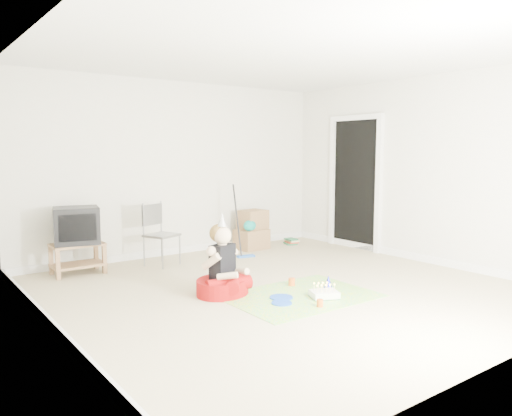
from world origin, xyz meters
TOP-DOWN VIEW (x-y plane):
  - ground at (0.00, 0.00)m, footprint 5.00×5.00m
  - doorway_recess at (2.48, 1.20)m, footprint 0.02×0.90m
  - tv_stand at (-1.67, 2.10)m, footprint 0.64×0.41m
  - crt_tv at (-1.67, 2.10)m, footprint 0.63×0.56m
  - folding_chair at (-0.59, 1.91)m, footprint 0.50×0.49m
  - cardboard_boxes at (1.09, 2.12)m, footprint 0.54×0.44m
  - floor_mop at (0.64, 1.65)m, footprint 0.28×0.35m
  - book_pile at (1.86, 2.05)m, footprint 0.25×0.28m
  - seated_woman at (-0.68, 0.23)m, footprint 0.82×0.82m
  - party_mat at (-0.04, -0.32)m, footprint 1.59×1.16m
  - birthday_cake at (0.11, -0.54)m, footprint 0.34×0.31m
  - blue_plate_near at (-0.26, -0.28)m, footprint 0.25×0.25m
  - blue_plate_far at (-0.38, -0.43)m, footprint 0.26×0.26m
  - orange_cup_near at (0.15, 0.04)m, footprint 0.10×0.10m
  - orange_cup_far at (-0.14, -0.74)m, footprint 0.08×0.08m
  - blue_party_hat at (0.42, -0.29)m, footprint 0.12×0.12m

SIDE VIEW (x-z plane):
  - ground at x=0.00m, z-range 0.00..0.00m
  - party_mat at x=-0.04m, z-range 0.00..0.01m
  - blue_plate_far at x=-0.38m, z-range 0.01..0.02m
  - blue_plate_near at x=-0.26m, z-range 0.01..0.02m
  - birthday_cake at x=0.11m, z-range -0.03..0.11m
  - orange_cup_far at x=-0.14m, z-range 0.01..0.08m
  - book_pile at x=1.86m, z-range 0.00..0.10m
  - orange_cup_near at x=0.15m, z-range 0.01..0.09m
  - blue_party_hat at x=0.42m, z-range 0.01..0.15m
  - seated_woman at x=-0.68m, z-range -0.26..0.65m
  - tv_stand at x=-1.67m, z-range 0.04..0.44m
  - floor_mop at x=0.64m, z-range -0.27..0.80m
  - cardboard_boxes at x=1.09m, z-range -0.01..0.61m
  - folding_chair at x=-0.59m, z-range -0.01..0.85m
  - crt_tv at x=-1.67m, z-range 0.40..0.86m
  - doorway_recess at x=2.48m, z-range 0.00..2.05m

